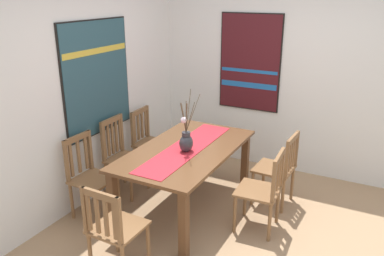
{
  "coord_description": "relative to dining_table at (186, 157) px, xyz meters",
  "views": [
    {
      "loc": [
        -3.23,
        -1.21,
        2.38
      ],
      "look_at": [
        0.39,
        0.69,
        0.93
      ],
      "focal_mm": 36.63,
      "sensor_mm": 36.0,
      "label": 1
    }
  ],
  "objects": [
    {
      "name": "table_runner",
      "position": [
        0.0,
        0.0,
        0.11
      ],
      "size": [
        1.61,
        0.36,
        0.01
      ],
      "primitive_type": "cube",
      "color": "#B7232D",
      "rests_on": "dining_table"
    },
    {
      "name": "chair_4",
      "position": [
        0.58,
        0.88,
        -0.17
      ],
      "size": [
        0.43,
        0.43,
        0.89
      ],
      "color": "brown",
      "rests_on": "ground_plane"
    },
    {
      "name": "painting_on_back_wall",
      "position": [
        -0.09,
        1.11,
        0.79
      ],
      "size": [
        1.09,
        0.05,
        1.3
      ],
      "color": "black"
    },
    {
      "name": "centerpiece_vase",
      "position": [
        -0.09,
        -0.05,
        0.23
      ],
      "size": [
        0.33,
        0.2,
        0.65
      ],
      "color": "#333338",
      "rests_on": "dining_table"
    },
    {
      "name": "wall_back",
      "position": [
        -0.24,
        1.18,
        0.71
      ],
      "size": [
        6.4,
        0.12,
        2.7
      ],
      "primitive_type": "cube",
      "color": "silver",
      "rests_on": "ground_plane"
    },
    {
      "name": "chair_2",
      "position": [
        -0.01,
        -0.89,
        -0.18
      ],
      "size": [
        0.44,
        0.44,
        0.87
      ],
      "color": "brown",
      "rests_on": "ground_plane"
    },
    {
      "name": "wall_side",
      "position": [
        1.62,
        -0.68,
        0.71
      ],
      "size": [
        0.12,
        6.4,
        2.7
      ],
      "primitive_type": "cube",
      "color": "silver",
      "rests_on": "ground_plane"
    },
    {
      "name": "ground_plane",
      "position": [
        -0.24,
        -0.68,
        -0.65
      ],
      "size": [
        6.4,
        6.4,
        0.03
      ],
      "primitive_type": "cube",
      "color": "#A37F5B"
    },
    {
      "name": "chair_1",
      "position": [
        0.58,
        -0.89,
        -0.17
      ],
      "size": [
        0.44,
        0.44,
        0.87
      ],
      "color": "brown",
      "rests_on": "ground_plane"
    },
    {
      "name": "chair_3",
      "position": [
        -0.0,
        0.89,
        -0.15
      ],
      "size": [
        0.43,
        0.43,
        0.94
      ],
      "color": "brown",
      "rests_on": "ground_plane"
    },
    {
      "name": "dining_table",
      "position": [
        0.0,
        0.0,
        0.0
      ],
      "size": [
        1.75,
        0.97,
        0.74
      ],
      "color": "brown",
      "rests_on": "ground_plane"
    },
    {
      "name": "chair_0",
      "position": [
        -0.59,
        0.87,
        -0.17
      ],
      "size": [
        0.42,
        0.42,
        0.91
      ],
      "color": "brown",
      "rests_on": "ground_plane"
    },
    {
      "name": "chair_5",
      "position": [
        -1.25,
        0.03,
        -0.18
      ],
      "size": [
        0.43,
        0.43,
        0.87
      ],
      "color": "brown",
      "rests_on": "ground_plane"
    },
    {
      "name": "painting_on_side_wall",
      "position": [
        1.55,
        -0.14,
        0.81
      ],
      "size": [
        0.05,
        0.85,
        1.3
      ],
      "color": "black"
    }
  ]
}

